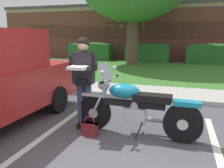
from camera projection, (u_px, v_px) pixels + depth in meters
The scene contains 12 objects.
ground_plane at pixel (102, 164), 3.36m from camera, with size 140.00×140.00×0.00m, color #4C4C51.
curb_strip at pixel (147, 98), 6.62m from camera, with size 60.00×0.20×0.12m, color #B7B2A8.
concrete_walk at pixel (151, 92), 7.41m from camera, with size 60.00×1.50×0.08m, color #B7B2A8.
grass_lawn at pixel (166, 72), 11.52m from camera, with size 60.00×7.30×0.06m, color #3D752D.
stall_stripe_0 at pixel (32, 145), 3.93m from camera, with size 0.12×4.40×0.01m, color silver.
motorcycle at pixel (141, 109), 4.23m from camera, with size 2.24×0.82×1.26m.
rider_person at pixel (83, 76), 4.49m from camera, with size 0.53×0.61×1.70m.
handbag at pixel (90, 128), 4.27m from camera, with size 0.28×0.13×0.36m.
hedge_left at pixel (90, 51), 16.59m from camera, with size 2.95×0.90×1.24m.
hedge_center_left at pixel (147, 52), 15.41m from camera, with size 2.74×0.90×1.24m.
hedge_center_right at pixel (214, 54), 14.24m from camera, with size 3.11×0.90×1.24m.
brick_building at pixel (175, 32), 21.08m from camera, with size 25.90×11.32×3.88m.
Camera 1 is at (1.07, -2.88, 1.75)m, focal length 39.10 mm.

